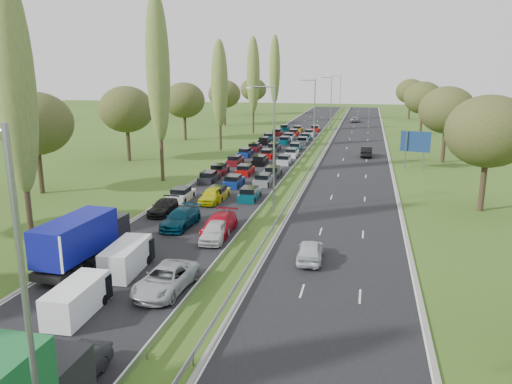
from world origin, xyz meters
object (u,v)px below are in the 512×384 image
Objects in this scene: near_car_2 at (101,248)px; direction_sign at (415,143)px; blue_lorry at (84,240)px; white_van_front at (79,298)px; white_van_rear at (128,257)px; info_sign at (64,230)px; near_car_3 at (163,207)px.

direction_sign reaches higher than near_car_2.
blue_lorry is 7.35m from white_van_front.
direction_sign reaches higher than white_van_rear.
direction_sign is at bearing 57.68° from near_car_2.
info_sign is (-3.88, 1.43, 0.68)m from near_car_2.
blue_lorry is (-0.19, -1.73, 1.22)m from near_car_2.
info_sign is at bearing 150.48° from white_van_rear.
white_van_front reaches higher than near_car_2.
info_sign reaches higher than near_car_3.
info_sign reaches higher than near_car_2.
blue_lorry is at bearing 116.22° from white_van_front.
white_van_rear reaches higher than near_car_3.
blue_lorry reaches higher than near_car_3.
near_car_2 is 0.93× the size of direction_sign.
near_car_3 is 20.05m from white_van_front.
near_car_3 is 13.42m from blue_lorry.
info_sign is 0.40× the size of direction_sign.
blue_lorry is at bearing 172.87° from white_van_rear.
white_van_rear is (3.12, -1.91, 0.31)m from near_car_2.
white_van_front is at bearing -53.13° from info_sign.
info_sign is (-3.80, -10.21, 0.69)m from near_car_3.
blue_lorry is 4.89m from info_sign.
near_car_3 is 0.99× the size of white_van_front.
white_van_front is at bearing -80.84° from near_car_3.
near_car_2 is 2.31× the size of info_sign.
near_car_2 is at bearing -90.11° from near_car_3.
near_car_2 is 2.12m from blue_lorry.
white_van_front is 2.19× the size of info_sign.
white_van_front is (3.29, -8.13, 0.26)m from near_car_2.
near_car_2 is 1.07× the size of near_car_3.
near_car_2 is 3.67m from white_van_rear.
near_car_3 is at bearing 89.92° from near_car_2.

